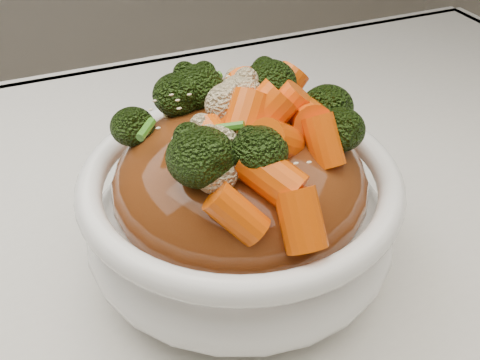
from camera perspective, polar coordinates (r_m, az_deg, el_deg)
name	(u,v)px	position (r m, az deg, el deg)	size (l,w,h in m)	color
tablecloth	(190,289)	(0.47, -5.09, -10.94)	(1.20, 0.80, 0.04)	silver
bowl	(240,217)	(0.43, 0.00, -3.75)	(0.24, 0.24, 0.09)	white
sauce_base	(240,184)	(0.41, 0.00, -0.36)	(0.19, 0.19, 0.10)	#612C10
carrots	(240,102)	(0.38, 0.00, 7.91)	(0.19, 0.19, 0.05)	#ED5607
broccoli	(240,104)	(0.38, 0.00, 7.77)	(0.19, 0.19, 0.05)	black
cauliflower	(240,106)	(0.38, 0.00, 7.48)	(0.19, 0.19, 0.04)	beige
scallions	(240,101)	(0.38, 0.00, 8.06)	(0.14, 0.14, 0.02)	#34731A
sesame_seeds	(240,101)	(0.38, 0.00, 8.06)	(0.17, 0.17, 0.01)	beige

